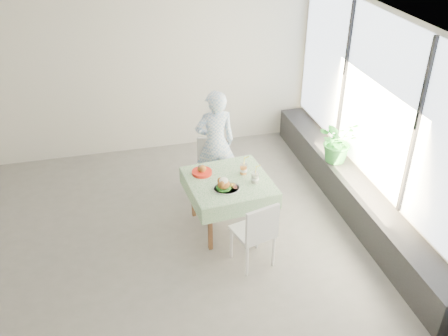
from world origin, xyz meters
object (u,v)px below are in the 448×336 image
object	(u,v)px
chair_far	(210,178)
diner	(215,143)
chair_near	(253,244)
main_dish	(225,186)
juice_cup_orange	(243,169)
potted_plant	(338,141)
cafe_table	(229,198)

from	to	relation	value
chair_far	diner	world-z (taller)	diner
chair_near	main_dish	xyz separation A→B (m)	(-0.21, 0.57, 0.51)
chair_near	juice_cup_orange	distance (m)	1.03
juice_cup_orange	potted_plant	distance (m)	1.59
cafe_table	chair_near	xyz separation A→B (m)	(0.11, -0.78, -0.18)
chair_far	juice_cup_orange	distance (m)	0.98
chair_near	main_dish	distance (m)	0.80
cafe_table	juice_cup_orange	distance (m)	0.43
main_dish	juice_cup_orange	size ratio (longest dim) A/B	1.14
main_dish	juice_cup_orange	distance (m)	0.45
cafe_table	juice_cup_orange	world-z (taller)	juice_cup_orange
chair_near	diner	xyz separation A→B (m)	(-0.07, 1.69, 0.52)
chair_far	juice_cup_orange	xyz separation A→B (m)	(0.28, -0.77, 0.55)
chair_far	main_dish	xyz separation A→B (m)	(-0.04, -1.07, 0.54)
chair_far	cafe_table	bearing A→B (deg)	-86.26
chair_near	diner	distance (m)	1.77
chair_near	potted_plant	bearing A→B (deg)	37.91
diner	potted_plant	world-z (taller)	diner
diner	main_dish	xyz separation A→B (m)	(-0.14, -1.12, -0.00)
chair_far	juice_cup_orange	world-z (taller)	juice_cup_orange
cafe_table	chair_far	xyz separation A→B (m)	(-0.06, 0.86, -0.20)
cafe_table	diner	world-z (taller)	diner
chair_far	chair_near	xyz separation A→B (m)	(0.16, -1.64, 0.03)
cafe_table	main_dish	bearing A→B (deg)	-115.67
cafe_table	juice_cup_orange	bearing A→B (deg)	23.10
cafe_table	chair_near	world-z (taller)	chair_near
chair_near	juice_cup_orange	size ratio (longest dim) A/B	3.12
main_dish	chair_far	bearing A→B (deg)	87.60
chair_near	diner	size ratio (longest dim) A/B	0.57
chair_far	juice_cup_orange	bearing A→B (deg)	-69.83
chair_far	diner	size ratio (longest dim) A/B	0.52
chair_far	chair_near	bearing A→B (deg)	-84.39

